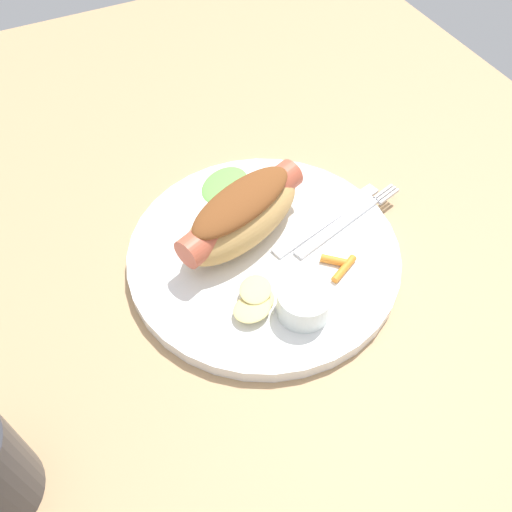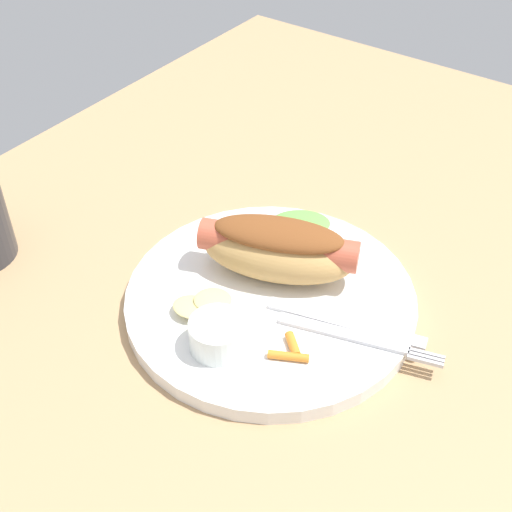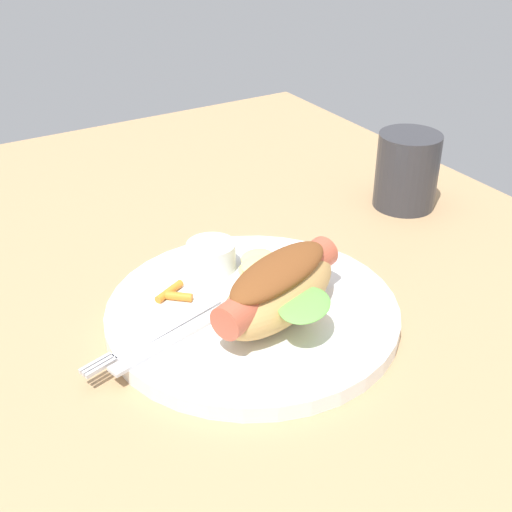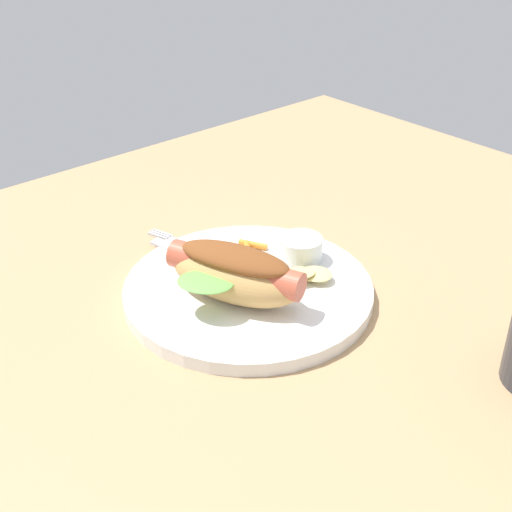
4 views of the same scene
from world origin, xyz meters
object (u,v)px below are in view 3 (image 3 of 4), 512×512
hot_dog (279,288)px  sauce_ramekin (211,256)px  knife (180,334)px  carrot_garnish (174,294)px  drinking_cup (407,171)px  plate (252,313)px  chips_pile (255,263)px  fork (157,332)px

hot_dog → sauce_ramekin: bearing=-105.6°
knife → sauce_ramekin: bearing=-145.9°
carrot_garnish → sauce_ramekin: bearing=-62.7°
hot_dog → drinking_cup: (14.60, -28.56, -0.08)cm
drinking_cup → plate: bearing=111.5°
plate → chips_pile: size_ratio=4.70×
sauce_ramekin → drinking_cup: size_ratio=0.53×
drinking_cup → hot_dog: bearing=117.1°
fork → carrot_garnish: 6.04cm
plate → hot_dog: hot_dog is taller
plate → hot_dog: bearing=-159.0°
sauce_ramekin → knife: size_ratio=0.34×
sauce_ramekin → knife: (-8.98, 7.94, -1.28)cm
plate → sauce_ramekin: size_ratio=5.52×
hot_dog → knife: 9.86cm
sauce_ramekin → knife: sauce_ramekin is taller
fork → drinking_cup: 40.97cm
hot_dog → carrot_garnish: size_ratio=4.45×
plate → knife: size_ratio=1.89×
hot_dog → carrot_garnish: (8.24, 6.92, -2.89)cm
hot_dog → carrot_garnish: bearing=-71.4°
plate → drinking_cup: (11.70, -29.67, 4.01)cm
chips_pile → carrot_garnish: (-0.35, 9.53, -0.38)cm
plate → drinking_cup: drinking_cup is taller
sauce_ramekin → hot_dog: bearing=-174.2°
knife → hot_dog: bearing=151.7°
carrot_garnish → hot_dog: bearing=-140.0°
knife → carrot_garnish: bearing=-124.3°
fork → sauce_ramekin: bearing=-157.9°
fork → carrot_garnish: bearing=-146.2°
plate → carrot_garnish: (5.34, 5.81, 1.20)cm
hot_dog → sauce_ramekin: (11.22, 1.14, -1.83)cm
fork → knife: 2.20cm
hot_dog → fork: size_ratio=1.09×
chips_pile → drinking_cup: (6.01, -25.95, 2.43)cm
fork → chips_pile: 14.32cm
plate → chips_pile: 6.98cm
sauce_ramekin → carrot_garnish: 6.59cm
knife → carrot_garnish: size_ratio=4.06×
knife → plate: bearing=170.3°
fork → knife: size_ratio=1.01×
fork → chips_pile: (4.97, -13.41, 0.58)cm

